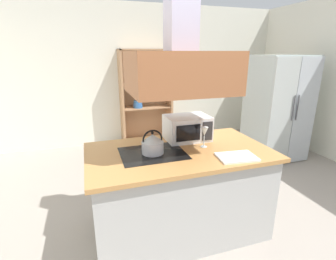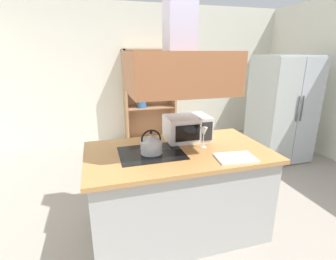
{
  "view_description": "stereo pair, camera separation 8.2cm",
  "coord_description": "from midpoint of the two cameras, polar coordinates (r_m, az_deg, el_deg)",
  "views": [
    {
      "loc": [
        -1.04,
        -2.11,
        1.81
      ],
      "look_at": [
        -0.23,
        0.36,
        1.0
      ],
      "focal_mm": 26.89,
      "sensor_mm": 36.0,
      "label": 1
    },
    {
      "loc": [
        -0.96,
        -2.14,
        1.81
      ],
      "look_at": [
        -0.23,
        0.36,
        1.0
      ],
      "focal_mm": 26.89,
      "sensor_mm": 36.0,
      "label": 2
    }
  ],
  "objects": [
    {
      "name": "ground_plane",
      "position": [
        2.96,
        6.05,
        -20.47
      ],
      "size": [
        7.8,
        7.8,
        0.0
      ],
      "primitive_type": "plane",
      "color": "gray"
    },
    {
      "name": "wall_back",
      "position": [
        5.24,
        -7.12,
        12.14
      ],
      "size": [
        6.0,
        0.12,
        2.7
      ],
      "primitive_type": "cube",
      "color": "silver",
      "rests_on": "ground"
    },
    {
      "name": "kitchen_island",
      "position": [
        2.64,
        1.5,
        -13.6
      ],
      "size": [
        1.76,
        1.0,
        0.9
      ],
      "color": "#B0AFAC",
      "rests_on": "ground"
    },
    {
      "name": "range_hood",
      "position": [
        2.27,
        1.77,
        15.8
      ],
      "size": [
        0.9,
        0.7,
        1.24
      ],
      "color": "#9D5C37"
    },
    {
      "name": "refrigerator",
      "position": [
        4.7,
        23.06,
        4.54
      ],
      "size": [
        0.9,
        0.77,
        1.76
      ],
      "color": "#ADBAB8",
      "rests_on": "ground"
    },
    {
      "name": "dish_cabinet",
      "position": [
        5.12,
        -5.56,
        6.14
      ],
      "size": [
        1.01,
        0.4,
        1.86
      ],
      "color": "#AD7D55",
      "rests_on": "ground"
    },
    {
      "name": "kettle",
      "position": [
        2.34,
        -4.51,
        -3.11
      ],
      "size": [
        0.21,
        0.21,
        0.23
      ],
      "color": "#B4B6C1",
      "rests_on": "kitchen_island"
    },
    {
      "name": "cutting_board",
      "position": [
        2.34,
        14.33,
        -5.95
      ],
      "size": [
        0.36,
        0.28,
        0.02
      ],
      "primitive_type": "cube",
      "rotation": [
        0.0,
        0.0,
        -0.11
      ],
      "color": "white",
      "rests_on": "kitchen_island"
    },
    {
      "name": "microwave",
      "position": [
        2.7,
        3.5,
        0.5
      ],
      "size": [
        0.46,
        0.35,
        0.26
      ],
      "color": "silver",
      "rests_on": "kitchen_island"
    },
    {
      "name": "wine_glass_on_counter",
      "position": [
        2.49,
        7.31,
        -0.56
      ],
      "size": [
        0.08,
        0.08,
        0.21
      ],
      "color": "silver",
      "rests_on": "kitchen_island"
    }
  ]
}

